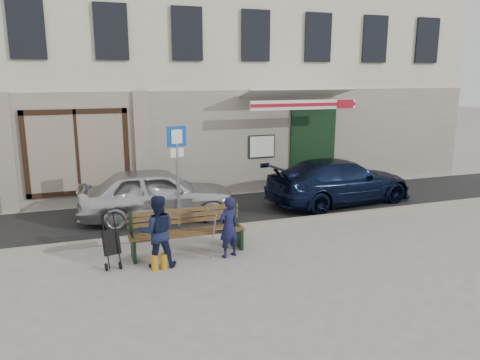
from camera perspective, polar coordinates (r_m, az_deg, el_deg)
name	(u,v)px	position (r m, az deg, el deg)	size (l,w,h in m)	color
ground	(245,253)	(9.94, 0.66, -8.88)	(80.00, 80.00, 0.00)	#9E9991
asphalt_lane	(207,213)	(12.74, -4.09, -3.99)	(60.00, 3.20, 0.01)	#282828
curb	(224,229)	(11.26, -1.95, -5.94)	(60.00, 0.18, 0.12)	#9E9384
building	(165,37)	(17.48, -9.15, 16.88)	(20.00, 8.27, 10.00)	beige
car_silver	(157,194)	(12.20, -10.05, -1.64)	(1.60, 3.96, 1.35)	silver
car_navy	(340,181)	(13.82, 12.06, -0.15)	(1.81, 4.46, 1.29)	black
parking_sign	(177,163)	(10.87, -7.65, 2.08)	(0.46, 0.13, 2.52)	gray
bench	(185,232)	(9.85, -6.69, -6.34)	(2.40, 1.17, 0.98)	brown
man	(229,227)	(9.55, -1.40, -5.76)	(0.46, 0.30, 1.27)	#141638
woman	(157,231)	(9.18, -10.04, -6.20)	(0.69, 0.54, 1.43)	#141A37
stroller	(111,243)	(9.47, -15.41, -7.46)	(0.36, 0.47, 1.05)	black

